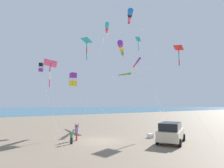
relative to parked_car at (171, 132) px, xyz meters
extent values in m
plane|color=#756654|center=(4.84, 4.64, -0.95)|extent=(600.00, 600.00, 0.00)
cube|color=beige|center=(0.04, -0.09, -0.20)|extent=(3.51, 4.68, 0.84)
cube|color=black|center=(-0.10, 0.22, 0.56)|extent=(2.57, 3.03, 0.68)
cylinder|color=black|center=(1.50, -1.02, -0.62)|extent=(0.48, 0.69, 0.66)
cylinder|color=black|center=(-0.17, -1.81, -0.62)|extent=(0.48, 0.69, 0.66)
cylinder|color=black|center=(0.25, 1.63, -0.62)|extent=(0.48, 0.69, 0.66)
cylinder|color=black|center=(-1.42, 0.84, -0.62)|extent=(0.48, 0.69, 0.66)
cube|color=white|center=(2.96, -0.54, -0.77)|extent=(0.60, 0.40, 0.36)
cube|color=white|center=(2.96, -0.54, -0.56)|extent=(0.62, 0.42, 0.06)
cube|color=#B72833|center=(6.30, 6.36, -0.59)|extent=(0.32, 0.26, 0.72)
cylinder|color=#8E6B9E|center=(6.30, 6.36, 0.07)|extent=(0.45, 0.45, 0.60)
sphere|color=brown|center=(6.30, 6.36, 0.48)|extent=(0.23, 0.23, 0.23)
cylinder|color=#8E6B9E|center=(6.10, 6.30, 0.52)|extent=(0.36, 0.25, 0.45)
cylinder|color=#8E6B9E|center=(6.24, 6.56, 0.52)|extent=(0.36, 0.25, 0.45)
cube|color=#232328|center=(5.11, 7.47, -0.68)|extent=(0.12, 0.22, 0.54)
cylinder|color=#3D7F51|center=(5.11, 7.47, -0.19)|extent=(0.26, 0.26, 0.45)
sphere|color=beige|center=(5.11, 7.47, 0.12)|extent=(0.17, 0.17, 0.17)
cylinder|color=#3D7F51|center=(5.22, 7.35, 0.15)|extent=(0.08, 0.28, 0.34)
cylinder|color=#3D7F51|center=(5.00, 7.37, 0.15)|extent=(0.08, 0.28, 0.34)
cube|color=purple|center=(12.84, 3.72, 6.57)|extent=(0.79, 0.79, 0.70)
cube|color=yellow|center=(12.84, 3.72, 5.45)|extent=(0.79, 0.79, 0.70)
cylinder|color=black|center=(13.14, 4.12, 6.01)|extent=(0.02, 0.02, 1.82)
cylinder|color=black|center=(12.45, 4.02, 6.01)|extent=(0.02, 0.02, 1.82)
cylinder|color=black|center=(13.24, 3.43, 6.01)|extent=(0.02, 0.02, 1.82)
cylinder|color=black|center=(12.55, 3.33, 6.01)|extent=(0.02, 0.02, 1.82)
cylinder|color=white|center=(7.06, 3.03, 2.07)|extent=(11.57, 1.39, 6.05)
pyramid|color=#1EB7C6|center=(11.63, -8.07, 14.12)|extent=(1.77, 1.60, 0.76)
cylinder|color=black|center=(11.67, -8.02, 14.04)|extent=(0.64, 0.92, 0.87)
cylinder|color=#1EB7C6|center=(11.65, -7.98, 13.63)|extent=(0.16, 0.21, 0.70)
cylinder|color=green|center=(11.62, -7.94, 12.94)|extent=(0.16, 0.13, 0.69)
cylinder|color=#1EB7C6|center=(11.58, -7.96, 12.25)|extent=(0.19, 0.18, 0.70)
cylinder|color=white|center=(6.68, -5.42, 6.52)|extent=(9.97, 5.21, 14.94)
pyramid|color=#1EB7C6|center=(10.69, 2.86, 11.26)|extent=(2.25, 1.95, 0.54)
cylinder|color=black|center=(10.71, 2.89, 11.15)|extent=(0.75, 1.49, 0.47)
cylinder|color=#1EB7C6|center=(10.73, 2.87, 10.63)|extent=(0.22, 0.23, 0.86)
cylinder|color=red|center=(10.79, 2.83, 9.78)|extent=(0.26, 0.21, 0.87)
cylinder|color=#1EB7C6|center=(10.84, 2.77, 8.92)|extent=(0.20, 0.26, 0.87)
cylinder|color=white|center=(6.77, 0.71, 5.07)|extent=(7.89, 4.37, 12.03)
cylinder|color=white|center=(12.26, -7.30, 7.97)|extent=(1.25, 0.77, 0.56)
cylinder|color=green|center=(13.34, -7.61, 8.07)|extent=(1.23, 0.72, 0.51)
cylinder|color=orange|center=(14.42, -7.92, 8.18)|extent=(1.21, 0.67, 0.46)
cylinder|color=green|center=(15.50, -8.24, 8.29)|extent=(1.19, 0.62, 0.41)
cylinder|color=green|center=(16.58, -8.55, 8.39)|extent=(1.18, 0.57, 0.36)
cylinder|color=red|center=(17.66, -8.86, 8.50)|extent=(1.16, 0.52, 0.31)
cylinder|color=white|center=(5.60, -4.05, 3.43)|extent=(12.23, 6.20, 8.76)
pyramid|color=red|center=(4.69, -9.44, 11.11)|extent=(2.31, 2.21, 0.74)
cylinder|color=black|center=(4.72, -9.41, 11.00)|extent=(1.04, 1.27, 0.74)
cylinder|color=red|center=(4.71, -9.36, 10.47)|extent=(0.17, 0.24, 0.90)
cylinder|color=#1EB7C6|center=(4.71, -9.33, 9.59)|extent=(0.21, 0.21, 0.88)
cylinder|color=red|center=(4.69, -9.30, 8.70)|extent=(0.25, 0.26, 0.89)
cylinder|color=white|center=(1.80, -4.21, 4.99)|extent=(5.84, 10.40, 11.89)
cylinder|color=#1EB7C6|center=(16.48, -4.71, 17.42)|extent=(1.48, 1.34, 0.75)
cylinder|color=red|center=(17.54, -5.45, 17.40)|extent=(1.42, 1.26, 0.65)
cylinder|color=#EF4C93|center=(18.59, -6.19, 17.38)|extent=(1.36, 1.18, 0.54)
cylinder|color=white|center=(19.65, -6.93, 17.37)|extent=(1.30, 1.09, 0.44)
cylinder|color=white|center=(20.70, -7.67, 17.35)|extent=(1.25, 1.01, 0.34)
cylinder|color=white|center=(11.37, 0.79, 8.15)|extent=(9.19, 10.28, 18.20)
cylinder|color=purple|center=(12.41, -8.67, 10.43)|extent=(2.10, 1.39, 0.70)
cylinder|color=red|center=(14.28, -9.72, 10.10)|extent=(2.04, 1.30, 0.60)
cylinder|color=white|center=(16.16, -10.76, 9.76)|extent=(1.98, 1.20, 0.50)
cylinder|color=white|center=(5.74, -4.49, 4.78)|extent=(11.47, 7.34, 11.47)
pyramid|color=#EF4C93|center=(11.78, 7.22, 7.68)|extent=(2.35, 1.78, 0.84)
cylinder|color=black|center=(11.77, 7.28, 7.57)|extent=(0.42, 1.64, 0.88)
cylinder|color=#EF4C93|center=(11.81, 7.32, 7.00)|extent=(0.29, 0.29, 0.96)
cylinder|color=white|center=(11.91, 7.31, 6.05)|extent=(0.31, 0.30, 0.96)
cylinder|color=#EF4C93|center=(11.92, 7.27, 5.11)|extent=(0.24, 0.19, 0.95)
cylinder|color=white|center=(10.01, 7.53, 3.27)|extent=(3.52, 0.51, 8.44)
cube|color=black|center=(15.84, 7.22, 8.13)|extent=(0.65, 0.65, 0.47)
cube|color=purple|center=(15.84, 7.22, 7.38)|extent=(0.65, 0.65, 0.47)
cylinder|color=black|center=(16.16, 7.28, 7.75)|extent=(0.02, 0.02, 1.22)
cylinder|color=black|center=(15.78, 7.55, 7.75)|extent=(0.02, 0.02, 1.22)
cylinder|color=black|center=(15.90, 6.89, 7.75)|extent=(0.02, 0.02, 1.22)
cylinder|color=black|center=(15.51, 7.16, 7.75)|extent=(0.02, 0.02, 1.22)
cylinder|color=white|center=(9.01, 8.31, 3.10)|extent=(13.66, 2.18, 8.10)
cylinder|color=purple|center=(10.13, -2.55, 11.65)|extent=(1.30, 1.31, 0.93)
cylinder|color=yellow|center=(10.77, -3.21, 11.56)|extent=(1.23, 1.23, 0.84)
cylinder|color=orange|center=(11.40, -3.87, 11.46)|extent=(1.16, 1.16, 0.75)
cylinder|color=green|center=(12.04, -4.53, 11.36)|extent=(1.08, 1.09, 0.66)
cylinder|color=blue|center=(12.67, -5.18, 11.27)|extent=(1.01, 1.02, 0.56)
cylinder|color=yellow|center=(13.31, -5.84, 11.17)|extent=(0.94, 0.95, 0.47)
cylinder|color=white|center=(4.85, -2.06, 5.27)|extent=(9.93, 0.34, 12.44)
cylinder|color=blue|center=(7.37, -2.07, 15.44)|extent=(1.05, 1.05, 0.84)
cylinder|color=black|center=(7.86, -2.46, 15.35)|extent=(0.97, 0.96, 0.74)
cylinder|color=#EF4C93|center=(8.35, -2.85, 15.26)|extent=(0.90, 0.87, 0.64)
cylinder|color=#EF4C93|center=(8.84, -3.24, 15.17)|extent=(0.82, 0.78, 0.53)
cylinder|color=red|center=(9.33, -3.64, 15.08)|extent=(0.74, 0.69, 0.43)
cylinder|color=white|center=(2.09, -2.09, 7.17)|extent=(10.06, 0.44, 16.24)
camera|label=1|loc=(-10.50, 14.97, 2.49)|focal=29.79mm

